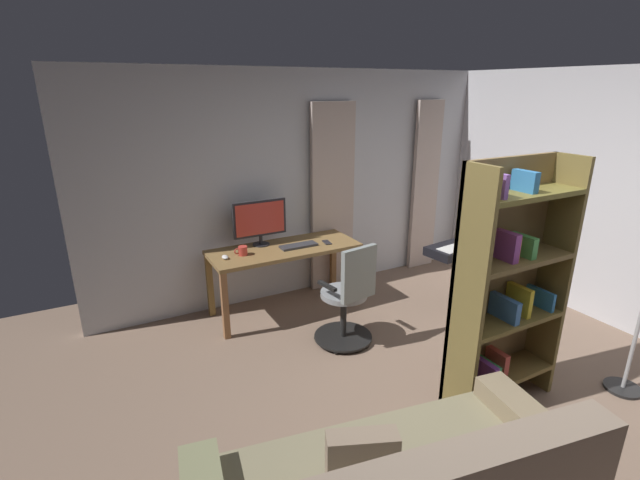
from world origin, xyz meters
TOP-DOWN VIEW (x-y plane):
  - ground_plane at (0.00, 0.00)m, footprint 6.81×6.81m
  - back_room_partition at (0.00, -2.62)m, footprint 4.85×0.10m
  - curtain_left_panel at (-1.74, -2.51)m, footprint 0.39×0.06m
  - curtain_right_panel at (-0.35, -2.51)m, footprint 0.55×0.06m
  - desk at (0.43, -2.16)m, footprint 1.58×0.62m
  - office_chair at (0.19, -1.25)m, footprint 0.56×0.56m
  - computer_monitor at (0.62, -2.35)m, footprint 0.58×0.18m
  - computer_keyboard at (0.29, -2.10)m, footprint 0.40×0.14m
  - computer_mouse at (1.08, -2.12)m, footprint 0.06×0.10m
  - cell_phone_face_up at (-0.03, -2.07)m, footprint 0.09×0.15m
  - mug_coffee at (0.89, -2.14)m, footprint 0.13×0.09m
  - bookshelf at (-0.40, -0.05)m, footprint 0.92×0.30m
  - piano_keyboard at (-1.34, -1.26)m, footprint 1.17×0.46m

SIDE VIEW (x-z plane):
  - ground_plane at x=0.00m, z-range 0.00..0.00m
  - office_chair at x=0.19m, z-range -0.04..0.96m
  - desk at x=0.43m, z-range 0.27..1.00m
  - piano_keyboard at x=-1.34m, z-range 0.33..1.13m
  - cell_phone_face_up at x=-0.03m, z-range 0.73..0.74m
  - computer_keyboard at x=0.29m, z-range 0.73..0.75m
  - computer_mouse at x=1.08m, z-range 0.73..0.77m
  - mug_coffee at x=0.89m, z-range 0.73..0.82m
  - bookshelf at x=-0.40m, z-range 0.00..1.88m
  - computer_monitor at x=0.62m, z-range 0.76..1.25m
  - curtain_left_panel at x=-1.74m, z-range 0.00..2.18m
  - curtain_right_panel at x=-0.35m, z-range 0.00..2.18m
  - back_room_partition at x=0.00m, z-range 0.00..2.53m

